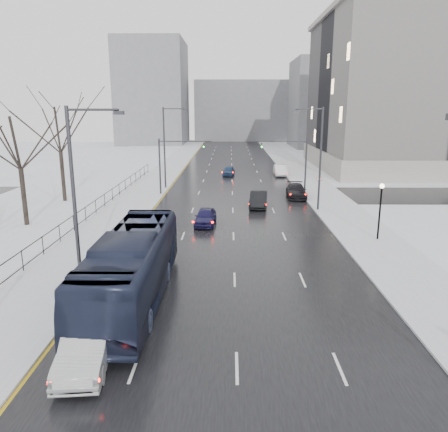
{
  "coord_description": "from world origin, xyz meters",
  "views": [
    {
      "loc": [
        -0.29,
        -2.09,
        9.88
      ],
      "look_at": [
        -0.7,
        27.68,
        2.5
      ],
      "focal_mm": 35.0,
      "sensor_mm": 36.0,
      "label": 1
    }
  ],
  "objects_px": {
    "mast_signal_right": "(297,160)",
    "lamppost_r_mid": "(381,203)",
    "sedan_right_near": "(258,199)",
    "tree_park_d": "(27,226)",
    "sedan_center_far": "(229,171)",
    "mast_signal_left": "(169,160)",
    "no_uturn_sign": "(319,181)",
    "streetlight_l_far": "(166,144)",
    "sedan_right_far": "(296,191)",
    "sedan_right_distant": "(280,170)",
    "bus": "(132,267)",
    "tree_park_e": "(65,202)",
    "streetlight_r_mid": "(318,154)",
    "sedan_center_near": "(205,217)",
    "streetlight_l_near": "(78,193)",
    "sedan_left_near": "(88,345)"
  },
  "relations": [
    {
      "from": "streetlight_l_near",
      "to": "no_uturn_sign",
      "type": "distance_m",
      "value": 29.81
    },
    {
      "from": "sedan_center_near",
      "to": "sedan_center_far",
      "type": "xyz_separation_m",
      "value": [
        1.9,
        28.51,
        -0.03
      ]
    },
    {
      "from": "bus",
      "to": "sedan_right_distant",
      "type": "height_order",
      "value": "bus"
    },
    {
      "from": "sedan_left_near",
      "to": "sedan_right_near",
      "type": "distance_m",
      "value": 29.47
    },
    {
      "from": "sedan_right_near",
      "to": "sedan_center_far",
      "type": "distance_m",
      "value": 21.75
    },
    {
      "from": "streetlight_l_far",
      "to": "sedan_right_distant",
      "type": "bearing_deg",
      "value": 35.56
    },
    {
      "from": "tree_park_d",
      "to": "sedan_center_far",
      "type": "height_order",
      "value": "tree_park_d"
    },
    {
      "from": "sedan_left_near",
      "to": "sedan_center_near",
      "type": "xyz_separation_m",
      "value": [
        3.46,
        21.24,
        -0.1
      ]
    },
    {
      "from": "mast_signal_right",
      "to": "streetlight_l_far",
      "type": "bearing_deg",
      "value": 165.52
    },
    {
      "from": "sedan_right_distant",
      "to": "bus",
      "type": "bearing_deg",
      "value": -105.2
    },
    {
      "from": "mast_signal_left",
      "to": "sedan_right_near",
      "type": "height_order",
      "value": "mast_signal_left"
    },
    {
      "from": "sedan_right_near",
      "to": "mast_signal_left",
      "type": "bearing_deg",
      "value": 152.76
    },
    {
      "from": "streetlight_l_near",
      "to": "sedan_center_near",
      "type": "bearing_deg",
      "value": 68.28
    },
    {
      "from": "lamppost_r_mid",
      "to": "sedan_right_near",
      "type": "bearing_deg",
      "value": 126.23
    },
    {
      "from": "sedan_left_near",
      "to": "sedan_right_near",
      "type": "height_order",
      "value": "sedan_left_near"
    },
    {
      "from": "sedan_right_distant",
      "to": "mast_signal_left",
      "type": "bearing_deg",
      "value": -133.31
    },
    {
      "from": "sedan_left_near",
      "to": "mast_signal_left",
      "type": "bearing_deg",
      "value": 86.5
    },
    {
      "from": "tree_park_d",
      "to": "sedan_right_far",
      "type": "height_order",
      "value": "tree_park_d"
    },
    {
      "from": "no_uturn_sign",
      "to": "streetlight_l_far",
      "type": "bearing_deg",
      "value": 155.27
    },
    {
      "from": "sedan_right_distant",
      "to": "streetlight_l_near",
      "type": "bearing_deg",
      "value": -108.87
    },
    {
      "from": "streetlight_l_far",
      "to": "bus",
      "type": "distance_m",
      "value": 33.15
    },
    {
      "from": "sedan_center_near",
      "to": "no_uturn_sign",
      "type": "bearing_deg",
      "value": 42.56
    },
    {
      "from": "mast_signal_left",
      "to": "sedan_center_near",
      "type": "relative_size",
      "value": 1.54
    },
    {
      "from": "sedan_right_far",
      "to": "sedan_center_near",
      "type": "bearing_deg",
      "value": -125.38
    },
    {
      "from": "bus",
      "to": "sedan_center_far",
      "type": "distance_m",
      "value": 44.08
    },
    {
      "from": "mast_signal_right",
      "to": "lamppost_r_mid",
      "type": "bearing_deg",
      "value": -78.46
    },
    {
      "from": "mast_signal_right",
      "to": "streetlight_r_mid",
      "type": "bearing_deg",
      "value": -84.0
    },
    {
      "from": "streetlight_l_near",
      "to": "streetlight_l_far",
      "type": "xyz_separation_m",
      "value": [
        0.0,
        32.0,
        0.0
      ]
    },
    {
      "from": "mast_signal_left",
      "to": "sedan_right_near",
      "type": "xyz_separation_m",
      "value": [
        9.94,
        -6.55,
        -3.27
      ]
    },
    {
      "from": "sedan_right_far",
      "to": "streetlight_l_near",
      "type": "bearing_deg",
      "value": -116.84
    },
    {
      "from": "mast_signal_left",
      "to": "sedan_left_near",
      "type": "distance_m",
      "value": 34.96
    },
    {
      "from": "streetlight_l_near",
      "to": "tree_park_e",
      "type": "bearing_deg",
      "value": 112.69
    },
    {
      "from": "mast_signal_right",
      "to": "tree_park_e",
      "type": "bearing_deg",
      "value": -171.1
    },
    {
      "from": "tree_park_d",
      "to": "no_uturn_sign",
      "type": "bearing_deg",
      "value": 20.32
    },
    {
      "from": "sedan_right_far",
      "to": "sedan_center_far",
      "type": "bearing_deg",
      "value": 118.3
    },
    {
      "from": "sedan_right_far",
      "to": "tree_park_d",
      "type": "bearing_deg",
      "value": -150.21
    },
    {
      "from": "streetlight_l_far",
      "to": "no_uturn_sign",
      "type": "bearing_deg",
      "value": -24.73
    },
    {
      "from": "streetlight_l_near",
      "to": "sedan_right_far",
      "type": "relative_size",
      "value": 1.93
    },
    {
      "from": "sedan_center_near",
      "to": "sedan_center_far",
      "type": "relative_size",
      "value": 1.05
    },
    {
      "from": "streetlight_l_far",
      "to": "lamppost_r_mid",
      "type": "height_order",
      "value": "streetlight_l_far"
    },
    {
      "from": "no_uturn_sign",
      "to": "mast_signal_right",
      "type": "bearing_deg",
      "value": 115.11
    },
    {
      "from": "lamppost_r_mid",
      "to": "mast_signal_left",
      "type": "bearing_deg",
      "value": 135.52
    },
    {
      "from": "sedan_right_near",
      "to": "tree_park_d",
      "type": "bearing_deg",
      "value": -153.81
    },
    {
      "from": "sedan_left_near",
      "to": "sedan_right_distant",
      "type": "bearing_deg",
      "value": 69.38
    },
    {
      "from": "sedan_right_far",
      "to": "sedan_center_far",
      "type": "distance_m",
      "value": 18.23
    },
    {
      "from": "no_uturn_sign",
      "to": "mast_signal_left",
      "type": "bearing_deg",
      "value": 166.4
    },
    {
      "from": "streetlight_l_near",
      "to": "no_uturn_sign",
      "type": "bearing_deg",
      "value": 54.11
    },
    {
      "from": "streetlight_l_near",
      "to": "mast_signal_left",
      "type": "distance_m",
      "value": 28.05
    },
    {
      "from": "streetlight_l_near",
      "to": "lamppost_r_mid",
      "type": "bearing_deg",
      "value": 27.55
    },
    {
      "from": "streetlight_l_near",
      "to": "sedan_right_distant",
      "type": "height_order",
      "value": "streetlight_l_near"
    }
  ]
}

